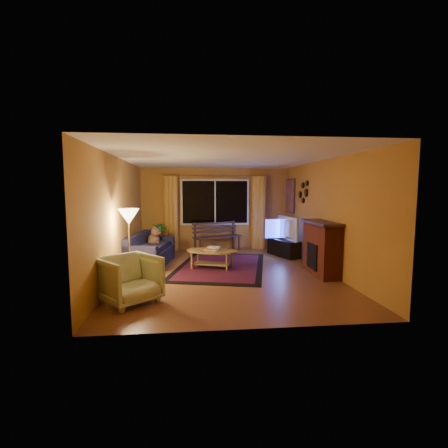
{
  "coord_description": "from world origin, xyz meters",
  "views": [
    {
      "loc": [
        -0.77,
        -7.05,
        1.83
      ],
      "look_at": [
        0.0,
        0.3,
        1.05
      ],
      "focal_mm": 26.0,
      "sensor_mm": 36.0,
      "label": 1
    }
  ],
  "objects": [
    {
      "name": "floor",
      "position": [
        0.0,
        0.0,
        -0.01
      ],
      "size": [
        4.5,
        6.0,
        0.02
      ],
      "primitive_type": "cube",
      "color": "brown",
      "rests_on": "ground"
    },
    {
      "name": "ceiling",
      "position": [
        0.0,
        0.0,
        2.51
      ],
      "size": [
        4.5,
        6.0,
        0.02
      ],
      "primitive_type": "cube",
      "color": "white",
      "rests_on": "ground"
    },
    {
      "name": "wall_back",
      "position": [
        0.0,
        3.01,
        1.25
      ],
      "size": [
        4.5,
        0.02,
        2.5
      ],
      "primitive_type": "cube",
      "color": "#BF8437",
      "rests_on": "ground"
    },
    {
      "name": "wall_left",
      "position": [
        -2.26,
        0.0,
        1.25
      ],
      "size": [
        0.02,
        6.0,
        2.5
      ],
      "primitive_type": "cube",
      "color": "#BF8437",
      "rests_on": "ground"
    },
    {
      "name": "wall_right",
      "position": [
        2.26,
        0.0,
        1.25
      ],
      "size": [
        0.02,
        6.0,
        2.5
      ],
      "primitive_type": "cube",
      "color": "#BF8437",
      "rests_on": "ground"
    },
    {
      "name": "window",
      "position": [
        0.0,
        2.94,
        1.45
      ],
      "size": [
        2.0,
        0.02,
        1.3
      ],
      "primitive_type": "cube",
      "color": "black",
      "rests_on": "wall_back"
    },
    {
      "name": "curtain_rod",
      "position": [
        0.0,
        2.9,
        2.25
      ],
      "size": [
        3.2,
        0.03,
        0.03
      ],
      "primitive_type": "cylinder",
      "rotation": [
        0.0,
        1.57,
        0.0
      ],
      "color": "#BF8C3F",
      "rests_on": "wall_back"
    },
    {
      "name": "curtain_left",
      "position": [
        -1.35,
        2.88,
        1.12
      ],
      "size": [
        0.36,
        0.36,
        2.24
      ],
      "primitive_type": "cylinder",
      "color": "gold",
      "rests_on": "ground"
    },
    {
      "name": "curtain_right",
      "position": [
        1.35,
        2.88,
        1.12
      ],
      "size": [
        0.36,
        0.36,
        2.24
      ],
      "primitive_type": "cylinder",
      "color": "gold",
      "rests_on": "ground"
    },
    {
      "name": "bench",
      "position": [
        0.04,
        2.51,
        0.22
      ],
      "size": [
        1.51,
        0.98,
        0.44
      ],
      "primitive_type": "cube",
      "rotation": [
        0.0,
        0.0,
        0.42
      ],
      "color": "#321F21",
      "rests_on": "ground"
    },
    {
      "name": "potted_plant",
      "position": [
        -1.71,
        2.48,
        0.42
      ],
      "size": [
        0.48,
        0.48,
        0.84
      ],
      "primitive_type": "imported",
      "rotation": [
        0.0,
        0.0,
        0.03
      ],
      "color": "#235B1E",
      "rests_on": "ground"
    },
    {
      "name": "sofa",
      "position": [
        -1.75,
        0.89,
        0.38
      ],
      "size": [
        1.11,
        1.99,
        0.76
      ],
      "primitive_type": "cube",
      "rotation": [
        0.0,
        0.0,
        -0.17
      ],
      "color": "black",
      "rests_on": "ground"
    },
    {
      "name": "dog",
      "position": [
        -1.7,
        1.31,
        0.61
      ],
      "size": [
        0.32,
        0.44,
        0.48
      ],
      "primitive_type": null,
      "rotation": [
        0.0,
        0.0,
        -0.01
      ],
      "color": "brown",
      "rests_on": "sofa"
    },
    {
      "name": "armchair",
      "position": [
        -1.76,
        -1.79,
        0.42
      ],
      "size": [
        1.13,
        1.12,
        0.85
      ],
      "primitive_type": "imported",
      "rotation": [
        0.0,
        0.0,
        0.71
      ],
      "color": "beige",
      "rests_on": "ground"
    },
    {
      "name": "floor_lamp",
      "position": [
        -1.95,
        -0.68,
        0.73
      ],
      "size": [
        0.3,
        0.3,
        1.47
      ],
      "primitive_type": "cylinder",
      "rotation": [
        0.0,
        0.0,
        0.26
      ],
      "color": "#BF8C3F",
      "rests_on": "ground"
    },
    {
      "name": "rug",
      "position": [
        -0.05,
        0.54,
        0.01
      ],
      "size": [
        2.67,
        3.52,
        0.02
      ],
      "primitive_type": "cube",
      "rotation": [
        0.0,
        0.0,
        -0.24
      ],
      "color": "maroon",
      "rests_on": "ground"
    },
    {
      "name": "coffee_table",
      "position": [
        -0.28,
        0.35,
        0.22
      ],
      "size": [
        1.56,
        1.56,
        0.44
      ],
      "primitive_type": "cylinder",
      "rotation": [
        0.0,
        0.0,
        -0.37
      ],
      "color": "olive",
      "rests_on": "ground"
    },
    {
      "name": "tv_console",
      "position": [
        1.8,
        1.6,
        0.23
      ],
      "size": [
        0.71,
        1.15,
        0.45
      ],
      "primitive_type": "cube",
      "rotation": [
        0.0,
        0.0,
        0.35
      ],
      "color": "black",
      "rests_on": "ground"
    },
    {
      "name": "television",
      "position": [
        1.8,
        1.6,
        0.77
      ],
      "size": [
        0.33,
        1.12,
        0.64
      ],
      "primitive_type": "imported",
      "rotation": [
        0.0,
        0.0,
        1.74
      ],
      "color": "black",
      "rests_on": "tv_console"
    },
    {
      "name": "fireplace",
      "position": [
        2.05,
        -0.4,
        0.55
      ],
      "size": [
        0.4,
        1.2,
        1.1
      ],
      "primitive_type": "cube",
      "color": "maroon",
      "rests_on": "ground"
    },
    {
      "name": "mirror_cluster",
      "position": [
        2.21,
        1.3,
        1.8
      ],
      "size": [
        0.06,
        0.6,
        0.56
      ],
      "primitive_type": null,
      "color": "black",
      "rests_on": "wall_right"
    },
    {
      "name": "painting",
      "position": [
        2.22,
        2.45,
        1.65
      ],
      "size": [
        0.04,
        0.76,
        0.96
      ],
      "primitive_type": "cube",
      "color": "#E3570A",
      "rests_on": "wall_right"
    }
  ]
}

